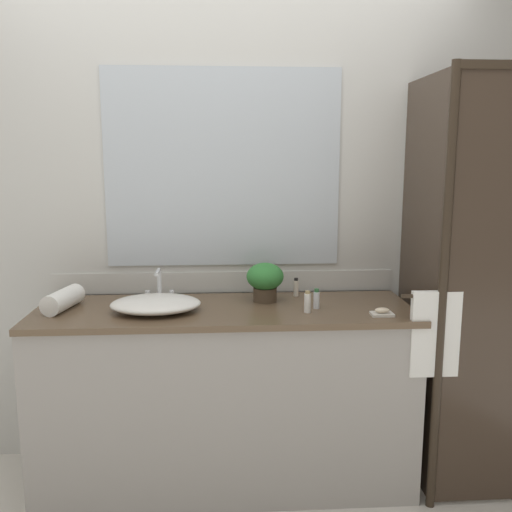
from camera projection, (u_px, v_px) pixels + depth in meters
The scene contains 12 objects.
ground_plane at pixel (226, 480), 2.80m from camera, with size 8.00×8.00×0.00m, color silver.
wall_back_with_mirror at pixel (223, 216), 2.91m from camera, with size 4.40×0.06×2.60m.
vanity_cabinet at pixel (226, 395), 2.73m from camera, with size 1.80×0.58×0.90m.
shower_enclosure at pixel (504, 289), 2.51m from camera, with size 1.20×0.59×2.00m.
sink_basin at pixel (156, 304), 2.57m from camera, with size 0.42×0.32×0.07m, color white.
faucet at pixel (159, 291), 2.73m from camera, with size 0.17×0.13×0.17m.
potted_plant at pixel (265, 279), 2.75m from camera, with size 0.18×0.18×0.19m.
soap_dish at pixel (382, 312), 2.51m from camera, with size 0.10×0.07×0.04m.
amenity_bottle_shampoo at pixel (316, 299), 2.62m from camera, with size 0.03×0.03×0.10m.
amenity_bottle_conditioner at pixel (307, 302), 2.56m from camera, with size 0.03×0.03×0.10m.
amenity_bottle_body_wash at pixel (296, 287), 2.86m from camera, with size 0.03×0.03×0.10m.
rolled_towel_near_edge at pixel (63, 300), 2.60m from camera, with size 0.10×0.10×0.26m, color white.
Camera 1 is at (-0.01, -2.56, 1.61)m, focal length 38.82 mm.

